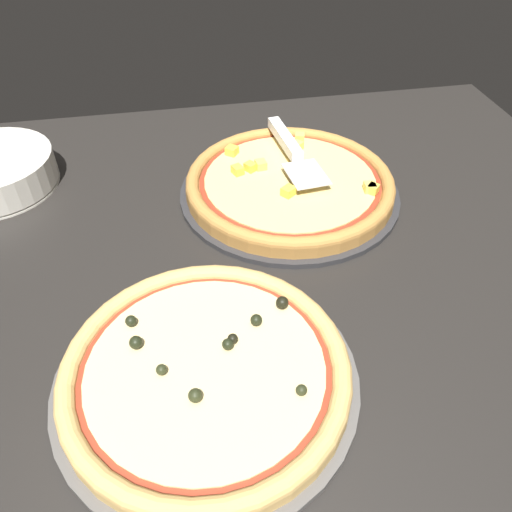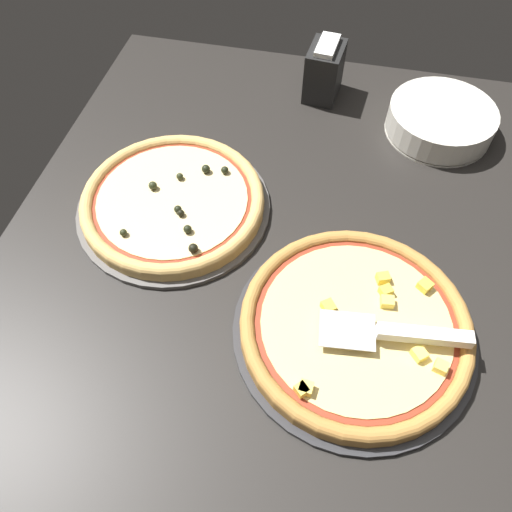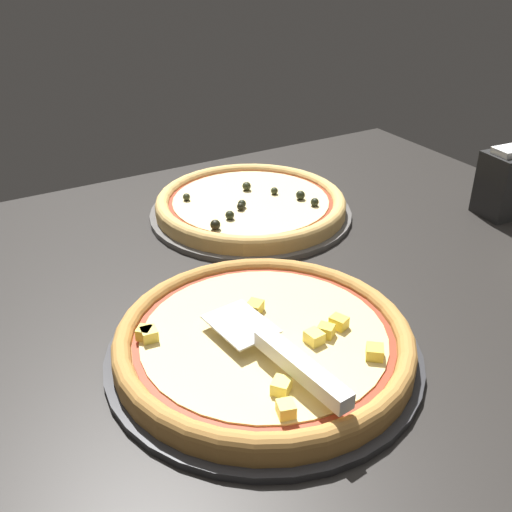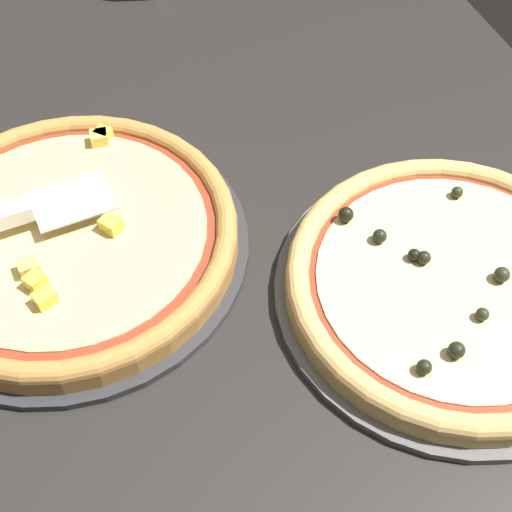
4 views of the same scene
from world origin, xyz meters
The scene contains 7 objects.
ground_plane centered at (0.00, 0.00, -1.80)cm, with size 136.39×108.87×3.60cm, color black.
pizza_pan_front centered at (-9.18, -14.33, 0.50)cm, with size 40.88×40.88×1.00cm, color #2D2D30.
pizza_front centered at (-9.18, -14.35, 2.72)cm, with size 38.43×38.43×4.11cm.
pizza_pan_back centered at (10.66, 23.75, 0.50)cm, with size 38.54×38.54×1.00cm, color #565451.
pizza_back centered at (10.65, 23.74, 2.52)cm, with size 36.23×36.23×4.03cm.
serving_spatula centered at (-10.71, -22.56, 5.95)cm, with size 7.45×23.94×2.00cm.
napkin_holder centered at (53.60, 0.00, 6.39)cm, with size 11.18×8.57×13.40cm.
Camera 3 is at (-41.02, -67.03, 49.60)cm, focal length 42.00 mm.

